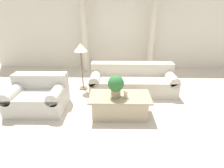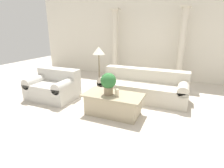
{
  "view_description": "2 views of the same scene",
  "coord_description": "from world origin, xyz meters",
  "px_view_note": "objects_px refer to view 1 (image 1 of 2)",
  "views": [
    {
      "loc": [
        -0.22,
        -3.86,
        2.24
      ],
      "look_at": [
        -0.28,
        -0.14,
        0.63
      ],
      "focal_mm": 28.0,
      "sensor_mm": 36.0,
      "label": 1
    },
    {
      "loc": [
        1.31,
        -3.84,
        1.88
      ],
      "look_at": [
        -0.24,
        -0.19,
        0.63
      ],
      "focal_mm": 28.0,
      "sensor_mm": 36.0,
      "label": 2
    }
  ],
  "objects_px": {
    "coffee_table": "(120,105)",
    "potted_plant": "(116,85)",
    "loveseat": "(38,95)",
    "sofa_long": "(132,81)",
    "floor_lamp": "(81,51)"
  },
  "relations": [
    {
      "from": "sofa_long",
      "to": "coffee_table",
      "type": "relative_size",
      "value": 1.77
    },
    {
      "from": "sofa_long",
      "to": "potted_plant",
      "type": "distance_m",
      "value": 1.45
    },
    {
      "from": "potted_plant",
      "to": "coffee_table",
      "type": "bearing_deg",
      "value": 27.57
    },
    {
      "from": "potted_plant",
      "to": "floor_lamp",
      "type": "distance_m",
      "value": 1.79
    },
    {
      "from": "coffee_table",
      "to": "potted_plant",
      "type": "relative_size",
      "value": 2.73
    },
    {
      "from": "coffee_table",
      "to": "potted_plant",
      "type": "distance_m",
      "value": 0.53
    },
    {
      "from": "sofa_long",
      "to": "coffee_table",
      "type": "height_order",
      "value": "sofa_long"
    },
    {
      "from": "sofa_long",
      "to": "coffee_table",
      "type": "xyz_separation_m",
      "value": [
        -0.39,
        -1.24,
        -0.08
      ]
    },
    {
      "from": "sofa_long",
      "to": "coffee_table",
      "type": "distance_m",
      "value": 1.31
    },
    {
      "from": "loveseat",
      "to": "floor_lamp",
      "type": "height_order",
      "value": "floor_lamp"
    },
    {
      "from": "sofa_long",
      "to": "loveseat",
      "type": "xyz_separation_m",
      "value": [
        -2.33,
        -0.97,
        0.01
      ]
    },
    {
      "from": "loveseat",
      "to": "coffee_table",
      "type": "height_order",
      "value": "loveseat"
    },
    {
      "from": "coffee_table",
      "to": "potted_plant",
      "type": "height_order",
      "value": "potted_plant"
    },
    {
      "from": "coffee_table",
      "to": "floor_lamp",
      "type": "height_order",
      "value": "floor_lamp"
    },
    {
      "from": "loveseat",
      "to": "coffee_table",
      "type": "bearing_deg",
      "value": -8.18
    }
  ]
}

